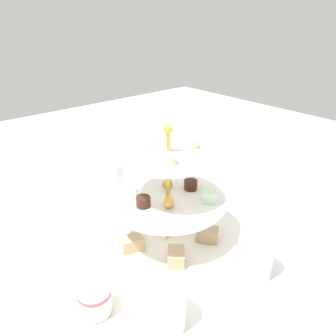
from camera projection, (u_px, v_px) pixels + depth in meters
ground_plane at (168, 240)px, 0.79m from camera, size 2.40×2.40×0.00m
tiered_serving_stand at (168, 209)px, 0.75m from camera, size 0.31×0.31×0.28m
water_glass_tall_right at (114, 182)px, 0.93m from camera, size 0.07×0.07×0.12m
water_glass_short_left at (167, 306)px, 0.56m from camera, size 0.06×0.06×0.08m
teacup_with_saucer at (95, 303)px, 0.59m from camera, size 0.09×0.09×0.05m
butter_knife_left at (231, 194)px, 0.98m from camera, size 0.17×0.07×0.00m
butter_knife_right at (40, 258)px, 0.73m from camera, size 0.15×0.11×0.00m
water_glass_mid_back at (257, 255)px, 0.67m from camera, size 0.06×0.06×0.10m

